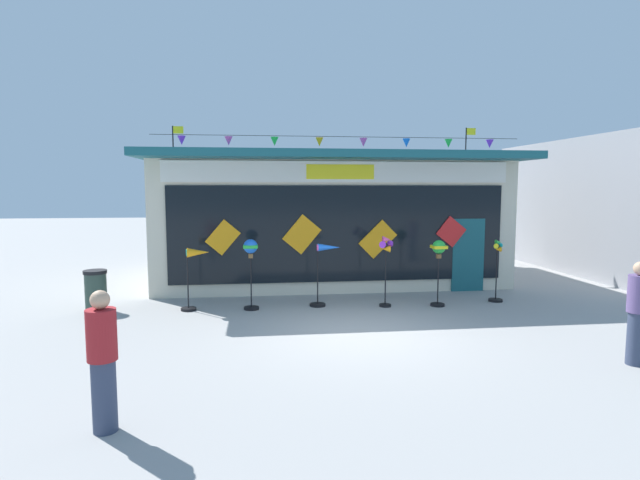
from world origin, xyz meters
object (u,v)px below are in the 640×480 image
Objects in this scene: wind_spinner_left at (251,256)px; wind_spinner_far_right at (497,270)px; wind_spinner_center_right at (386,258)px; wind_spinner_right at (439,256)px; person_near_camera at (639,311)px; kite_shop_building at (325,217)px; wind_spinner_far_left at (195,266)px; wind_spinner_center_left at (325,266)px; trash_bin at (96,290)px; person_mid_plaza at (103,360)px.

wind_spinner_far_right is (6.08, 0.06, -0.46)m from wind_spinner_left.
wind_spinner_center_right is 1.27m from wind_spinner_right.
person_near_camera is at bearing -36.12° from wind_spinner_left.
kite_shop_building is 6.04× the size of wind_spinner_center_right.
wind_spinner_far_left is 0.89× the size of wind_spinner_left.
wind_spinner_far_right is at bearing 4.10° from wind_spinner_center_right.
wind_spinner_center_right is at bearing -11.20° from wind_spinner_center_left.
wind_spinner_center_right is at bearing -79.34° from kite_shop_building.
person_near_camera is (1.74, -4.30, -0.33)m from wind_spinner_right.
wind_spinner_left reaches higher than wind_spinner_far_left.
wind_spinner_center_right is 1.02× the size of person_near_camera.
trash_bin is at bearing 174.85° from wind_spinner_left.
wind_spinner_right is 0.95× the size of person_mid_plaza.
person_near_camera is 1.00× the size of person_mid_plaza.
person_near_camera is at bearing -173.87° from person_mid_plaza.
kite_shop_building reaches higher than wind_spinner_center_left.
wind_spinner_center_left is 4.33m from wind_spinner_far_right.
wind_spinner_left is 0.97× the size of wind_spinner_center_right.
kite_shop_building is at bearing -114.32° from person_mid_plaza.
wind_spinner_far_left is 7.35m from wind_spinner_far_right.
wind_spinner_right is 1.68× the size of trash_bin.
wind_spinner_center_left is 0.97× the size of wind_spinner_far_right.
wind_spinner_far_left is at bearing 175.90° from wind_spinner_left.
person_mid_plaza is (-1.64, -5.78, -0.40)m from wind_spinner_left.
person_near_camera is (3.86, -8.90, -1.02)m from kite_shop_building.
wind_spinner_far_right reaches higher than wind_spinner_far_left.
person_mid_plaza is 6.41m from trash_bin.
kite_shop_building is 7.30m from trash_bin.
wind_spinner_far_right is at bearing 9.67° from wind_spinner_right.
wind_spinner_center_left is 6.44m from person_near_camera.
kite_shop_building is at bearing 34.54° from trash_bin.
wind_spinner_left is at bearing -175.55° from wind_spinner_center_left.
trash_bin is (-3.57, 0.32, -0.78)m from wind_spinner_left.
wind_spinner_right is at bearing -3.07° from wind_spinner_far_left.
wind_spinner_far_left is (-3.60, -4.29, -0.88)m from kite_shop_building.
kite_shop_building is at bearing 82.26° from wind_spinner_center_left.
wind_spinner_right is at bearing -2.77° from wind_spinner_left.
wind_spinner_left is 3.19m from wind_spinner_center_right.
wind_spinner_right is (2.70, -0.35, 0.25)m from wind_spinner_center_left.
person_near_camera reaches higher than wind_spinner_far_left.
wind_spinner_center_left is 2.73m from wind_spinner_right.
wind_spinner_left reaches higher than wind_spinner_far_right.
wind_spinner_center_left is (-0.58, -4.24, -0.94)m from kite_shop_building.
person_mid_plaza is at bearing -137.59° from wind_spinner_right.
wind_spinner_center_right is (4.46, -0.24, 0.15)m from wind_spinner_far_left.
kite_shop_building is at bearing 130.93° from wind_spinner_far_right.
kite_shop_building reaches higher than wind_spinner_far_left.
wind_spinner_right is at bearing -170.33° from wind_spinner_far_right.
wind_spinner_right reaches higher than wind_spinner_far_right.
wind_spinner_far_left is at bearing 176.94° from wind_spinner_center_right.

